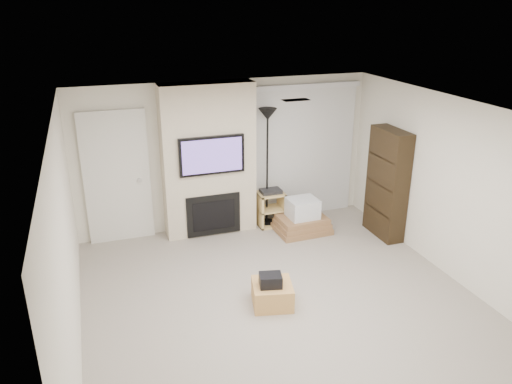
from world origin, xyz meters
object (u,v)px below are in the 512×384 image
object	(u,v)px
ottoman	(272,294)
av_stand	(271,206)
floor_lamp	(267,135)
bookshelf	(387,184)
box_stack	(302,219)

from	to	relation	value
ottoman	av_stand	size ratio (longest dim) A/B	0.76
floor_lamp	av_stand	size ratio (longest dim) A/B	3.10
floor_lamp	bookshelf	bearing A→B (deg)	-31.11
ottoman	bookshelf	distance (m)	2.92
floor_lamp	box_stack	xyz separation A→B (m)	(0.46, -0.49, -1.39)
floor_lamp	bookshelf	world-z (taller)	floor_lamp
av_stand	box_stack	size ratio (longest dim) A/B	0.73
ottoman	floor_lamp	world-z (taller)	floor_lamp
floor_lamp	box_stack	size ratio (longest dim) A/B	2.27
av_stand	bookshelf	bearing A→B (deg)	-30.02
ottoman	floor_lamp	distance (m)	2.88
floor_lamp	av_stand	distance (m)	1.27
box_stack	bookshelf	xyz separation A→B (m)	(1.24, -0.53, 0.68)
box_stack	floor_lamp	bearing A→B (deg)	132.94
bookshelf	av_stand	bearing A→B (deg)	149.98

